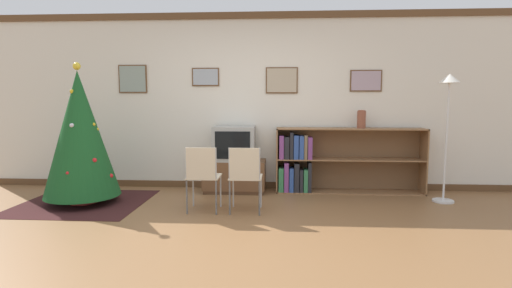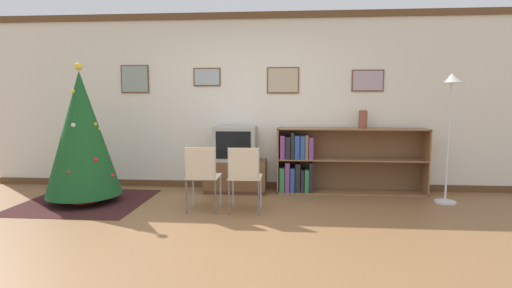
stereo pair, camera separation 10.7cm
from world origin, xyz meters
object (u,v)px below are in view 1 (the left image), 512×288
object	(u,v)px
television	(234,143)
tv_console	(235,176)
christmas_tree	(80,134)
folding_chair_left	(203,175)
folding_chair_right	(245,175)
bookshelf	(323,162)
vase	(361,119)
standing_lamp	(448,104)

from	to	relation	value
television	tv_console	bearing A→B (deg)	90.00
christmas_tree	television	xyz separation A→B (m)	(1.96, 0.80, -0.20)
television	folding_chair_left	distance (m)	1.18
folding_chair_right	bookshelf	size ratio (longest dim) A/B	0.38
television	folding_chair_left	xyz separation A→B (m)	(-0.26, -1.12, -0.26)
tv_console	bookshelf	world-z (taller)	bookshelf
folding_chair_left	vase	size ratio (longest dim) A/B	3.07
christmas_tree	standing_lamp	distance (m)	4.91
television	folding_chair_right	xyz separation A→B (m)	(0.26, -1.12, -0.26)
tv_console	standing_lamp	world-z (taller)	standing_lamp
television	standing_lamp	distance (m)	3.00
vase	standing_lamp	size ratio (longest dim) A/B	0.15
tv_console	folding_chair_right	bearing A→B (deg)	-76.86
television	folding_chair_left	bearing A→B (deg)	-103.17
tv_console	standing_lamp	size ratio (longest dim) A/B	0.53
folding_chair_left	folding_chair_right	xyz separation A→B (m)	(0.53, 0.00, 0.00)
bookshelf	television	bearing A→B (deg)	-176.72
bookshelf	standing_lamp	xyz separation A→B (m)	(1.59, -0.50, 0.87)
television	standing_lamp	xyz separation A→B (m)	(2.92, -0.42, 0.59)
folding_chair_right	standing_lamp	bearing A→B (deg)	14.85
vase	television	bearing A→B (deg)	-177.46
television	folding_chair_right	world-z (taller)	television
folding_chair_right	tv_console	bearing A→B (deg)	103.14
bookshelf	tv_console	bearing A→B (deg)	-176.83
standing_lamp	folding_chair_right	bearing A→B (deg)	-165.15
christmas_tree	bookshelf	size ratio (longest dim) A/B	0.85
christmas_tree	tv_console	distance (m)	2.23
christmas_tree	bookshelf	bearing A→B (deg)	14.85
christmas_tree	folding_chair_right	size ratio (longest dim) A/B	2.27
folding_chair_left	bookshelf	size ratio (longest dim) A/B	0.38
vase	standing_lamp	distance (m)	1.17
folding_chair_right	bookshelf	xyz separation A→B (m)	(1.06, 1.20, -0.01)
bookshelf	vase	xyz separation A→B (m)	(0.56, 0.01, 0.64)
folding_chair_left	bookshelf	xyz separation A→B (m)	(1.59, 1.20, -0.01)
tv_console	folding_chair_right	xyz separation A→B (m)	(0.26, -1.13, 0.23)
standing_lamp	christmas_tree	bearing A→B (deg)	-175.60
standing_lamp	television	bearing A→B (deg)	171.80
folding_chair_right	standing_lamp	size ratio (longest dim) A/B	0.47
christmas_tree	standing_lamp	xyz separation A→B (m)	(4.88, 0.38, 0.39)
tv_console	television	bearing A→B (deg)	-90.00
television	vase	size ratio (longest dim) A/B	2.32
tv_console	vase	size ratio (longest dim) A/B	3.45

